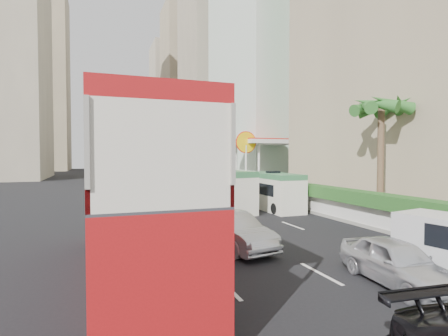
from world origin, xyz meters
name	(u,v)px	position (x,y,z in m)	size (l,w,h in m)	color
ground_plane	(297,256)	(0.00, 0.00, 0.00)	(200.00, 200.00, 0.00)	black
double_decker_bus	(133,195)	(-6.00, 0.00, 2.53)	(2.50, 11.00, 5.06)	#AB1416
car_silver_lane_a	(233,249)	(-1.94, 1.76, 0.00)	(1.55, 4.45, 1.47)	silver
car_silver_lane_b	(396,284)	(1.14, -3.53, 0.00)	(1.58, 3.93, 1.34)	silver
van_asset	(212,204)	(1.32, 14.50, 0.00)	(2.37, 5.13, 1.43)	silver
minibus_near	(221,190)	(0.93, 11.35, 1.39)	(2.09, 6.27, 2.78)	silver
minibus_far	(273,191)	(4.52, 10.50, 1.28)	(1.93, 5.78, 2.56)	silver
panel_van_far	(212,182)	(4.24, 23.59, 1.00)	(2.00, 4.99, 2.00)	silver
sidewalk	(248,188)	(9.00, 25.00, 0.09)	(6.00, 120.00, 0.18)	#99968C
kerb_wall	(271,194)	(6.20, 14.00, 0.68)	(0.30, 44.00, 1.00)	silver
hedge	(271,183)	(6.20, 14.00, 1.53)	(1.10, 44.00, 0.70)	#2D6626
palm_tree	(381,163)	(7.80, 4.00, 3.38)	(0.36, 0.36, 6.40)	brown
shell_station	(264,165)	(10.00, 23.00, 2.75)	(6.50, 8.00, 5.50)	silver
tower_mid	(223,54)	(18.00, 58.00, 25.00)	(16.00, 16.00, 50.00)	#B1A48B
tower_far_a	(190,89)	(17.00, 82.00, 22.00)	(14.00, 14.00, 44.00)	tan
tower_far_b	(174,107)	(17.00, 104.00, 20.00)	(14.00, 14.00, 40.00)	#B1A48B
tower_left_b	(34,81)	(-22.00, 90.00, 23.00)	(16.00, 16.00, 46.00)	tan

